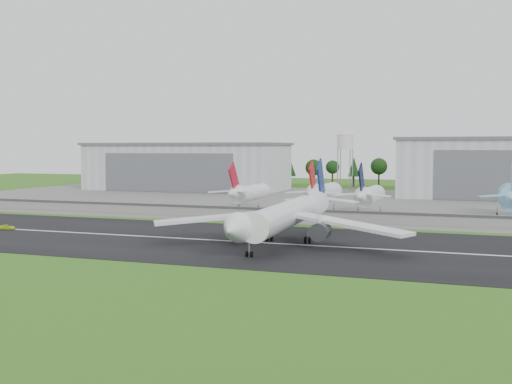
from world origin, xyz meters
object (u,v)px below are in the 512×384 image
at_px(main_airliner, 283,222).
at_px(parked_jet_navy, 368,196).
at_px(ground_vehicle, 7,227).
at_px(parked_jet_skyblue, 510,196).
at_px(parked_jet_red_b, 322,193).
at_px(parked_jet_red_a, 247,193).

bearing_deg(main_airliner, parked_jet_navy, -98.90).
height_order(ground_vehicle, parked_jet_skyblue, parked_jet_skyblue).
bearing_deg(parked_jet_red_b, ground_vehicle, -133.95).
distance_m(ground_vehicle, parked_jet_navy, 104.75).
bearing_deg(parked_jet_red_a, main_airliner, -63.11).
bearing_deg(parked_jet_navy, main_airliner, -95.42).
height_order(parked_jet_navy, parked_jet_skyblue, parked_jet_skyblue).
relative_size(parked_jet_red_a, parked_jet_red_b, 1.00).
bearing_deg(ground_vehicle, parked_jet_red_b, -47.36).
bearing_deg(main_airliner, parked_jet_skyblue, -126.81).
height_order(main_airliner, parked_jet_skyblue, main_airliner).
xyz_separation_m(main_airliner, parked_jet_red_a, (-33.95, 66.96, 1.09)).
height_order(parked_jet_red_a, parked_jet_skyblue, parked_jet_skyblue).
bearing_deg(parked_jet_red_b, parked_jet_skyblue, 5.15).
bearing_deg(parked_jet_red_a, parked_jet_navy, 0.02).
relative_size(ground_vehicle, parked_jet_red_a, 0.14).
bearing_deg(parked_jet_navy, parked_jet_skyblue, 7.05).
relative_size(ground_vehicle, parked_jet_navy, 0.14).
height_order(ground_vehicle, parked_jet_navy, parked_jet_navy).
height_order(parked_jet_red_b, parked_jet_navy, parked_jet_red_b).
relative_size(ground_vehicle, parked_jet_skyblue, 0.11).
distance_m(parked_jet_red_b, parked_jet_skyblue, 56.01).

